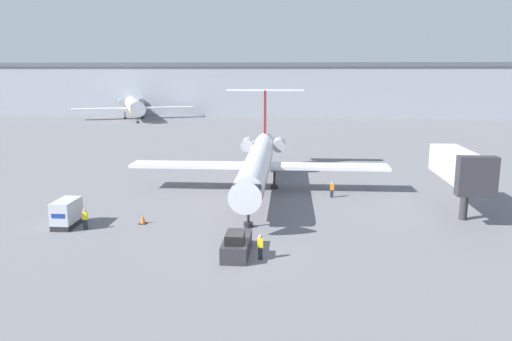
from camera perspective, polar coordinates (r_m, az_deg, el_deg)
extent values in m
plane|color=slate|center=(36.29, -1.91, -9.91)|extent=(600.00, 600.00, 0.00)
cube|color=#8C939E|center=(153.77, 3.12, 9.08)|extent=(180.00, 16.00, 14.31)
cube|color=#4C515B|center=(153.66, 3.15, 11.97)|extent=(180.00, 16.80, 1.20)
cylinder|color=silver|center=(54.23, 0.20, 0.92)|extent=(2.97, 26.86, 2.70)
cone|color=silver|center=(40.09, -1.15, -2.82)|extent=(2.72, 2.19, 2.70)
cube|color=black|center=(40.82, -1.05, -1.88)|extent=(2.30, 0.72, 0.44)
cone|color=silver|center=(68.91, 1.01, 3.15)|extent=(2.46, 3.00, 2.43)
cube|color=maroon|center=(54.39, 0.20, 0.01)|extent=(2.68, 24.18, 0.20)
cube|color=silver|center=(55.72, 8.37, 0.44)|extent=(13.03, 3.19, 0.36)
cube|color=silver|center=(56.69, -7.65, 0.65)|extent=(13.03, 3.19, 0.36)
cylinder|color=#ADADB7|center=(65.20, 2.67, 2.97)|extent=(1.63, 3.23, 1.60)
cylinder|color=#ADADB7|center=(65.42, -0.97, 3.01)|extent=(1.63, 3.23, 1.60)
cube|color=maroon|center=(69.03, 1.05, 6.74)|extent=(0.26, 2.20, 5.86)
cube|color=silver|center=(68.86, 1.06, 9.17)|extent=(10.56, 1.91, 0.20)
cylinder|color=black|center=(42.71, -0.89, -5.20)|extent=(0.24, 0.24, 1.99)
cylinder|color=black|center=(42.95, -0.89, -6.21)|extent=(0.80, 0.80, 0.40)
cylinder|color=black|center=(56.73, -1.44, -1.04)|extent=(0.24, 0.24, 1.99)
cylinder|color=black|center=(56.90, -1.44, -1.82)|extent=(0.80, 0.80, 0.40)
cylinder|color=black|center=(56.51, 2.11, -1.09)|extent=(0.24, 0.24, 1.99)
cylinder|color=black|center=(56.69, 2.10, -1.88)|extent=(0.80, 0.80, 0.40)
cube|color=#2D2D33|center=(36.75, -2.22, -8.62)|extent=(1.85, 4.63, 1.22)
cube|color=black|center=(35.47, -2.42, -7.72)|extent=(1.30, 1.67, 0.70)
cube|color=black|center=(38.89, -1.83, -7.76)|extent=(1.67, 0.30, 0.73)
cube|color=#232326|center=(46.03, -20.74, -5.73)|extent=(1.61, 3.12, 0.45)
cube|color=#B7BCC6|center=(45.71, -20.85, -4.32)|extent=(1.61, 3.12, 1.89)
cube|color=navy|center=(44.35, -21.71, -4.86)|extent=(1.13, 0.04, 0.36)
cube|color=#232838|center=(35.83, 0.50, -9.44)|extent=(0.32, 0.20, 0.88)
cube|color=yellow|center=(35.56, 0.50, -8.26)|extent=(0.40, 0.24, 0.69)
sphere|color=tan|center=(35.41, 0.50, -7.53)|extent=(0.26, 0.26, 0.26)
cube|color=#232838|center=(53.31, 8.66, -2.64)|extent=(0.32, 0.20, 0.80)
cube|color=orange|center=(53.14, 8.68, -1.89)|extent=(0.40, 0.24, 0.63)
sphere|color=tan|center=(53.05, 8.70, -1.43)|extent=(0.23, 0.23, 0.23)
cube|color=#232838|center=(44.57, -18.91, -5.86)|extent=(0.32, 0.20, 0.88)
cube|color=yellow|center=(44.36, -18.98, -4.89)|extent=(0.40, 0.24, 0.70)
sphere|color=tan|center=(44.23, -19.02, -4.30)|extent=(0.26, 0.26, 0.26)
cube|color=black|center=(45.03, -12.78, -5.91)|extent=(0.68, 0.68, 0.04)
cone|color=orange|center=(44.91, -12.80, -5.41)|extent=(0.48, 0.48, 0.77)
cylinder|color=white|center=(142.66, -13.79, 7.23)|extent=(12.66, 24.09, 3.70)
cone|color=white|center=(129.00, -13.35, 6.85)|extent=(4.54, 4.13, 3.70)
cube|color=black|center=(130.13, -13.40, 7.17)|extent=(3.18, 1.83, 0.44)
cone|color=white|center=(156.89, -14.17, 7.55)|extent=(4.62, 5.02, 3.33)
cube|color=orange|center=(142.74, -13.77, 6.75)|extent=(11.40, 21.69, 0.20)
cube|color=white|center=(144.85, -10.17, 7.10)|extent=(14.76, 8.48, 0.36)
cube|color=white|center=(143.61, -17.48, 6.73)|extent=(14.76, 8.48, 0.36)
cylinder|color=#ADADB7|center=(153.08, -13.04, 7.69)|extent=(2.98, 3.53, 2.00)
cylinder|color=#ADADB7|center=(152.73, -15.11, 7.59)|extent=(2.98, 3.53, 2.00)
cube|color=orange|center=(157.50, -14.26, 9.15)|extent=(1.05, 2.13, 5.00)
cube|color=white|center=(157.44, -14.31, 10.06)|extent=(9.01, 5.06, 0.20)
cylinder|color=black|center=(131.69, -13.38, 5.71)|extent=(0.24, 0.24, 1.90)
cylinder|color=black|center=(131.76, -13.37, 5.38)|extent=(0.80, 0.80, 0.40)
cylinder|color=black|center=(144.54, -14.74, 6.12)|extent=(0.24, 0.24, 1.90)
cylinder|color=black|center=(144.61, -14.73, 5.82)|extent=(0.80, 0.80, 0.40)
cylinder|color=black|center=(144.87, -12.84, 6.22)|extent=(0.24, 0.24, 1.90)
cylinder|color=black|center=(144.93, -12.82, 5.92)|extent=(0.80, 0.80, 0.40)
cylinder|color=#2D2D33|center=(48.39, 22.68, -3.37)|extent=(0.70, 0.70, 3.20)
cube|color=silver|center=(50.44, 21.95, 0.63)|extent=(2.60, 9.48, 2.60)
cube|color=#2D2D33|center=(45.47, 23.91, -0.62)|extent=(3.20, 1.20, 3.38)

